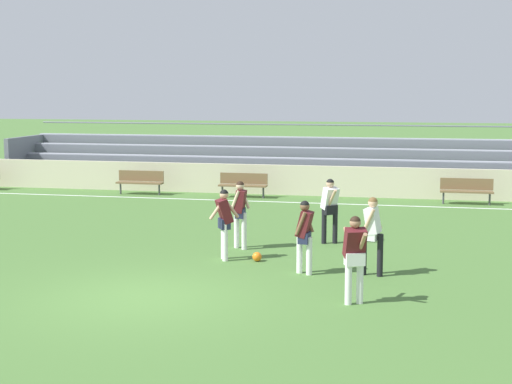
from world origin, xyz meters
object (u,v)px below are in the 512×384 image
(bench_centre_sideline, at_px, (243,183))
(bench_far_right, at_px, (467,189))
(bench_far_left, at_px, (140,180))
(player_dark_deep_cover, at_px, (305,231))
(player_dark_wide_left, at_px, (355,252))
(player_white_dropping_back, at_px, (330,205))
(player_dark_challenging, at_px, (224,218))
(soccer_ball, at_px, (257,257))
(bleacher_stand, at_px, (263,160))
(player_white_on_ball, at_px, (372,229))
(player_dark_pressing_high, at_px, (240,208))

(bench_centre_sideline, height_order, bench_far_right, same)
(bench_far_left, relative_size, player_dark_deep_cover, 1.12)
(bench_centre_sideline, xyz_separation_m, player_dark_wide_left, (5.22, -13.30, 0.45))
(player_white_dropping_back, bearing_deg, player_dark_challenging, -132.15)
(player_dark_challenging, distance_m, soccer_ball, 1.18)
(soccer_ball, bearing_deg, bench_far_left, 123.42)
(bleacher_stand, xyz_separation_m, bench_far_right, (7.99, -3.55, -0.51))
(bench_far_left, bearing_deg, player_white_dropping_back, -43.67)
(player_white_dropping_back, bearing_deg, bleacher_stand, 109.94)
(bench_far_left, xyz_separation_m, player_white_on_ball, (9.44, -11.02, 0.48))
(player_white_on_ball, bearing_deg, bench_far_left, 130.56)
(player_dark_challenging, height_order, player_white_dropping_back, player_white_dropping_back)
(player_dark_challenging, bearing_deg, bench_far_right, 59.20)
(bench_far_left, distance_m, bench_far_right, 12.03)
(bench_far_left, xyz_separation_m, player_dark_wide_left, (9.25, -13.30, 0.45))
(bench_far_right, distance_m, player_dark_pressing_high, 10.75)
(player_dark_pressing_high, xyz_separation_m, player_dark_wide_left, (3.23, -4.40, -0.03))
(bench_far_left, xyz_separation_m, player_dark_challenging, (5.95, -10.21, 0.45))
(bench_far_right, bearing_deg, player_dark_deep_cover, -109.87)
(bleacher_stand, xyz_separation_m, player_dark_wide_left, (5.21, -16.85, -0.06))
(player_dark_wide_left, relative_size, player_dark_deep_cover, 1.04)
(bleacher_stand, xyz_separation_m, player_white_dropping_back, (4.11, -11.33, -0.04))
(bench_far_right, distance_m, soccer_ball, 11.51)
(bench_centre_sideline, xyz_separation_m, bench_far_right, (8.00, 0.00, 0.00))
(bench_far_right, relative_size, soccer_ball, 8.18)
(player_dark_challenging, distance_m, player_white_dropping_back, 3.28)
(bench_far_right, bearing_deg, player_white_on_ball, -103.25)
(bench_far_right, relative_size, player_dark_pressing_high, 1.05)
(bench_far_left, relative_size, player_dark_challenging, 1.08)
(bench_far_left, distance_m, player_white_on_ball, 14.52)
(bench_far_right, distance_m, player_dark_deep_cover, 11.89)
(player_white_on_ball, bearing_deg, bench_far_right, 76.75)
(player_dark_deep_cover, distance_m, soccer_ball, 1.80)
(player_dark_challenging, xyz_separation_m, player_white_dropping_back, (2.20, 2.43, 0.02))
(bleacher_stand, relative_size, player_dark_pressing_high, 12.58)
(bench_far_left, bearing_deg, player_dark_challenging, -59.77)
(player_dark_deep_cover, bearing_deg, soccer_ball, 142.33)
(player_white_on_ball, bearing_deg, soccer_ball, 163.15)
(player_white_dropping_back, bearing_deg, bench_centre_sideline, 117.89)
(bench_centre_sideline, relative_size, bench_far_right, 1.00)
(player_dark_pressing_high, relative_size, player_white_on_ball, 1.00)
(bench_centre_sideline, distance_m, player_dark_deep_cover, 11.87)
(player_dark_deep_cover, bearing_deg, bench_far_right, 70.13)
(player_dark_wide_left, height_order, player_white_dropping_back, player_white_dropping_back)
(player_dark_pressing_high, height_order, player_white_on_ball, player_dark_pressing_high)
(player_dark_challenging, xyz_separation_m, player_dark_deep_cover, (2.04, -0.97, -0.04))
(player_dark_challenging, height_order, player_white_on_ball, player_white_on_ball)
(bench_far_right, xyz_separation_m, player_dark_deep_cover, (-4.04, -11.18, 0.41))
(player_white_dropping_back, relative_size, soccer_ball, 7.71)
(bench_far_left, bearing_deg, bleacher_stand, 41.31)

